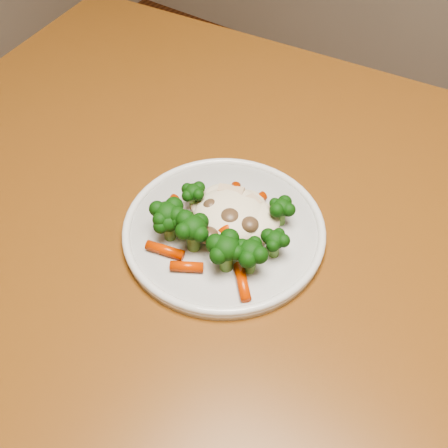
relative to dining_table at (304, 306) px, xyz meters
name	(u,v)px	position (x,y,z in m)	size (l,w,h in m)	color
dining_table	(304,306)	(0.00, 0.00, 0.00)	(1.32, 0.95, 0.75)	brown
plate	(224,232)	(-0.11, -0.02, 0.10)	(0.24, 0.24, 0.01)	silver
meal	(220,225)	(-0.11, -0.03, 0.13)	(0.17, 0.16, 0.04)	#FCECCA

